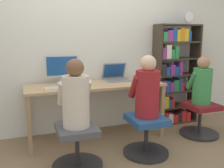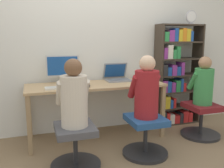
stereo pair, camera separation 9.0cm
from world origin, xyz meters
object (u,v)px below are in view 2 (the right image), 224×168
Objects in this scene: keyboard at (64,87)px; person_near_shelf at (203,83)px; office_chair_right at (145,135)px; person_at_monitor at (74,97)px; laptop at (117,77)px; desktop_monitor at (63,68)px; office_chair_left at (75,146)px; person_at_laptop at (146,90)px; office_chair_side at (201,119)px; bookshelf at (175,76)px; desk_clock at (191,17)px.

person_near_shelf reaches higher than keyboard.
person_at_monitor is at bearing -177.90° from office_chair_right.
office_chair_right is at bearing -164.28° from person_near_shelf.
office_chair_right is at bearing -86.34° from laptop.
desktop_monitor is at bearing 161.93° from person_near_shelf.
keyboard is (-0.80, -0.33, -0.04)m from laptop.
keyboard is at bearing 93.32° from office_chair_left.
keyboard is at bearing 149.38° from person_at_laptop.
office_chair_side is (0.98, 0.27, 0.00)m from office_chair_right.
desktop_monitor is at bearing 179.32° from bookshelf.
keyboard is 2.26× the size of desk_clock.
desktop_monitor reaches higher than keyboard.
desk_clock reaches higher than office_chair_left.
bookshelf is (0.94, 0.00, -0.04)m from laptop.
office_chair_side is (-0.11, -0.51, -1.41)m from desk_clock.
desktop_monitor is 2.23× the size of desk_clock.
bookshelf is at bearing 99.46° from person_near_shelf.
person_near_shelf is (0.09, -0.57, -0.01)m from bookshelf.
desktop_monitor is 0.29× the size of bookshelf.
desk_clock is (1.91, 0.82, 1.41)m from office_chair_left.
laptop is 1.42m from desk_clock.
bookshelf reaches higher than keyboard.
person_at_laptop is (0.00, 0.01, 0.53)m from office_chair_right.
laptop is at bearing -1.54° from desktop_monitor.
desktop_monitor is at bearing 133.65° from office_chair_right.
office_chair_left is at bearing -152.82° from bookshelf.
desk_clock is (1.14, -0.06, 0.85)m from laptop.
office_chair_left is 1.99m from bookshelf.
laptop is 0.78× the size of keyboard.
office_chair_right is 0.53m from person_at_laptop.
person_near_shelf is (1.80, 0.31, 0.51)m from office_chair_left.
person_at_laptop reaches higher than office_chair_right.
desk_clock is at bearing 7.98° from keyboard.
office_chair_left is at bearing -170.38° from office_chair_side.
keyboard is 0.84× the size of office_chair_left.
keyboard is 0.29× the size of bookshelf.
office_chair_right is at bearing -164.54° from office_chair_side.
person_at_laptop reaches higher than person_at_monitor.
bookshelf is at bearing 164.20° from desk_clock.
desktop_monitor is at bearing 161.80° from office_chair_side.
person_near_shelf is at bearing 90.00° from office_chair_side.
desk_clock is 1.04m from person_near_shelf.
person_near_shelf is (1.03, -0.57, -0.05)m from laptop.
person_near_shelf is at bearing -28.78° from laptop.
office_chair_left and office_chair_side have the same top height.
keyboard is at bearing 93.35° from person_at_monitor.
person_at_laptop is at bearing 90.00° from office_chair_right.
person_at_monitor is 1.30× the size of office_chair_side.
laptop reaches higher than office_chair_side.
desk_clock is at bearing 35.93° from office_chair_right.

